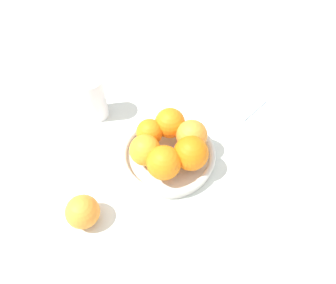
{
  "coord_description": "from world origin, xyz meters",
  "views": [
    {
      "loc": [
        0.15,
        -0.45,
        0.69
      ],
      "look_at": [
        0.0,
        0.0,
        0.07
      ],
      "focal_mm": 35.0,
      "sensor_mm": 36.0,
      "label": 1
    }
  ],
  "objects": [
    {
      "name": "napkin_folded",
      "position": [
        0.13,
        0.26,
        0.0
      ],
      "size": [
        0.15,
        0.15,
        0.01
      ],
      "primitive_type": "cube",
      "rotation": [
        0.0,
        0.0,
        -0.46
      ],
      "color": "silver",
      "rests_on": "ground_plane"
    },
    {
      "name": "ground_plane",
      "position": [
        0.0,
        0.0,
        0.0
      ],
      "size": [
        4.0,
        4.0,
        0.0
      ],
      "primitive_type": "plane",
      "color": "silver"
    },
    {
      "name": "orange_pile",
      "position": [
        0.01,
        -0.0,
        0.07
      ],
      "size": [
        0.19,
        0.2,
        0.08
      ],
      "color": "orange",
      "rests_on": "fruit_bowl"
    },
    {
      "name": "stray_orange",
      "position": [
        -0.12,
        -0.21,
        0.04
      ],
      "size": [
        0.07,
        0.07,
        0.07
      ],
      "primitive_type": "sphere",
      "color": "orange",
      "rests_on": "ground_plane"
    },
    {
      "name": "drinking_glass",
      "position": [
        -0.24,
        0.08,
        0.06
      ],
      "size": [
        0.07,
        0.07,
        0.13
      ],
      "primitive_type": "cylinder",
      "color": "white",
      "rests_on": "ground_plane"
    },
    {
      "name": "fruit_bowl",
      "position": [
        0.0,
        0.0,
        0.02
      ],
      "size": [
        0.24,
        0.24,
        0.03
      ],
      "color": "silver",
      "rests_on": "ground_plane"
    }
  ]
}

